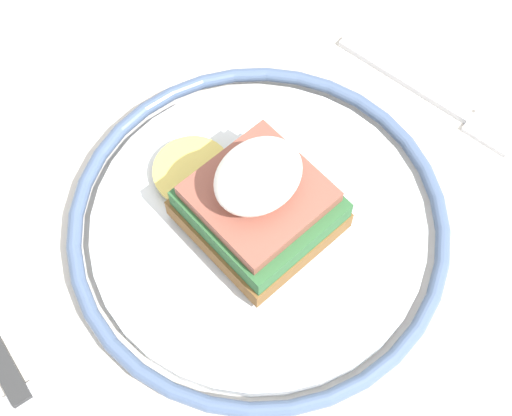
% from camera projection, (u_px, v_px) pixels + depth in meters
% --- Properties ---
extents(dining_table, '(1.00, 0.84, 0.76)m').
position_uv_depth(dining_table, '(271.00, 303.00, 0.58)').
color(dining_table, beige).
rests_on(dining_table, ground_plane).
extents(plate, '(0.25, 0.25, 0.02)m').
position_uv_depth(plate, '(256.00, 226.00, 0.47)').
color(plate, silver).
rests_on(plate, dining_table).
extents(sandwich, '(0.08, 0.13, 0.07)m').
position_uv_depth(sandwich, '(258.00, 199.00, 0.44)').
color(sandwich, brown).
rests_on(sandwich, plate).
extents(fork, '(0.04, 0.15, 0.00)m').
position_uv_depth(fork, '(434.00, 97.00, 0.52)').
color(fork, silver).
rests_on(fork, dining_table).
extents(knife, '(0.04, 0.19, 0.01)m').
position_uv_depth(knife, '(20.00, 394.00, 0.43)').
color(knife, '#2D2D2D').
rests_on(knife, dining_table).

